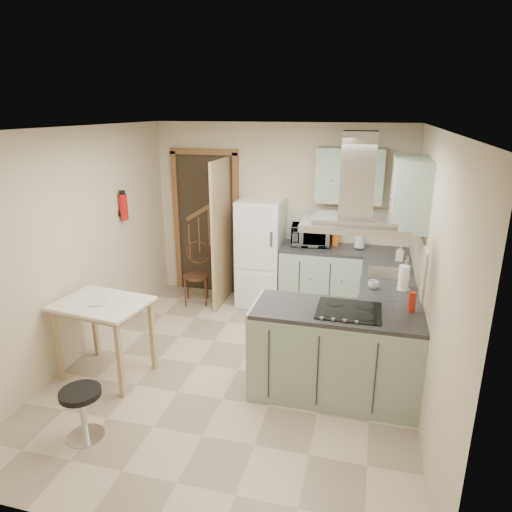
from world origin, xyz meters
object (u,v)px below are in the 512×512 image
(peninsula, at_px, (335,353))
(microwave, at_px, (310,235))
(fridge, at_px, (261,253))
(extractor_hood, at_px, (355,224))
(drop_leaf_table, at_px, (106,339))
(bentwood_chair, at_px, (196,276))
(stool, at_px, (83,414))

(peninsula, distance_m, microwave, 2.18)
(fridge, bearing_deg, extractor_hood, -56.21)
(fridge, height_order, microwave, fridge)
(extractor_hood, distance_m, microwave, 2.23)
(fridge, xyz_separation_m, peninsula, (1.22, -1.98, -0.30))
(drop_leaf_table, relative_size, bentwood_chair, 1.09)
(extractor_hood, height_order, bentwood_chair, extractor_hood)
(fridge, relative_size, bentwood_chair, 1.85)
(stool, bearing_deg, fridge, 76.31)
(drop_leaf_table, bearing_deg, fridge, 71.14)
(extractor_hood, xyz_separation_m, drop_leaf_table, (-2.42, -0.24, -1.31))
(drop_leaf_table, height_order, microwave, microwave)
(bentwood_chair, height_order, microwave, microwave)
(extractor_hood, bearing_deg, microwave, 107.66)
(peninsula, bearing_deg, drop_leaf_table, -174.18)
(fridge, distance_m, microwave, 0.74)
(stool, relative_size, microwave, 0.90)
(fridge, relative_size, stool, 3.26)
(bentwood_chair, bearing_deg, microwave, -6.05)
(bentwood_chair, bearing_deg, peninsula, -55.85)
(peninsula, height_order, extractor_hood, extractor_hood)
(drop_leaf_table, bearing_deg, peninsula, 13.19)
(extractor_hood, distance_m, bentwood_chair, 3.10)
(peninsula, xyz_separation_m, extractor_hood, (0.10, 0.00, 1.27))
(microwave, bearing_deg, bentwood_chair, -177.02)
(stool, bearing_deg, drop_leaf_table, 109.87)
(fridge, xyz_separation_m, microwave, (0.68, 0.04, 0.29))
(fridge, height_order, extractor_hood, extractor_hood)
(stool, xyz_separation_m, microwave, (1.44, 3.17, 0.81))
(extractor_hood, height_order, microwave, extractor_hood)
(bentwood_chair, height_order, stool, bentwood_chair)
(extractor_hood, xyz_separation_m, microwave, (-0.64, 2.02, -0.68))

